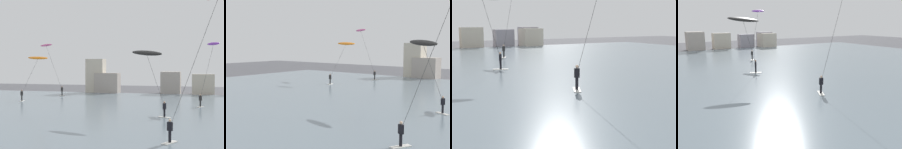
{
  "view_description": "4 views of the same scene",
  "coord_description": "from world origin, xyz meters",
  "views": [
    {
      "loc": [
        5.08,
        -5.73,
        5.41
      ],
      "look_at": [
        0.05,
        13.5,
        4.84
      ],
      "focal_mm": 53.76,
      "sensor_mm": 36.0,
      "label": 1
    },
    {
      "loc": [
        12.42,
        -0.94,
        6.6
      ],
      "look_at": [
        -1.82,
        17.06,
        4.36
      ],
      "focal_mm": 52.43,
      "sensor_mm": 36.0,
      "label": 2
    },
    {
      "loc": [
        -6.8,
        1.32,
        4.29
      ],
      "look_at": [
        -1.53,
        10.54,
        2.49
      ],
      "focal_mm": 47.68,
      "sensor_mm": 36.0,
      "label": 3
    },
    {
      "loc": [
        -9.56,
        1.66,
        6.34
      ],
      "look_at": [
        -2.8,
        12.63,
        3.41
      ],
      "focal_mm": 37.35,
      "sensor_mm": 36.0,
      "label": 4
    }
  ],
  "objects": [
    {
      "name": "kitesurfer_pink",
      "position": [
        -20.07,
        47.11,
        7.72
      ],
      "size": [
        4.38,
        2.02,
        8.98
      ],
      "color": "silver",
      "rests_on": "water_bay"
    },
    {
      "name": "water_bay",
      "position": [
        0.0,
        30.03,
        0.05
      ],
      "size": [
        84.0,
        52.0,
        0.1
      ],
      "primitive_type": "cube",
      "color": "slate",
      "rests_on": "ground"
    },
    {
      "name": "kitesurfer_black",
      "position": [
        0.14,
        27.32,
        6.11
      ],
      "size": [
        4.22,
        2.54,
        6.98
      ],
      "color": "silver",
      "rests_on": "water_bay"
    },
    {
      "name": "kitesurfer_orange",
      "position": [
        -18.65,
        40.04,
        5.9
      ],
      "size": [
        3.54,
        3.45,
        6.71
      ],
      "color": "silver",
      "rests_on": "water_bay"
    }
  ]
}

